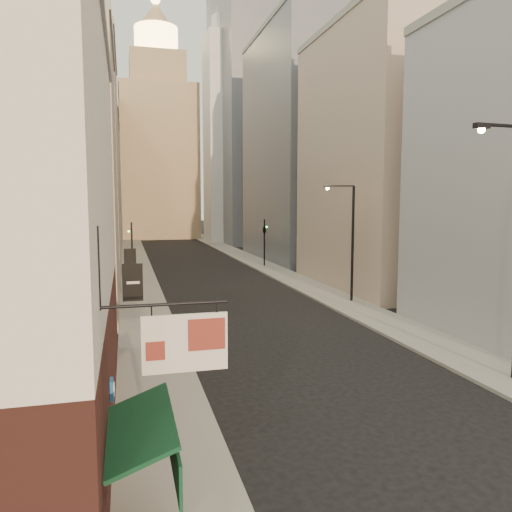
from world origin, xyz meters
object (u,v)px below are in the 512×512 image
Objects in this scene: clock_tower at (158,145)px; traffic_light_right at (264,231)px; streetlamp_mid at (350,236)px; traffic_light_left at (132,240)px; white_tower at (230,132)px.

clock_tower is 8.98× the size of traffic_light_right.
traffic_light_right is at bearing -81.13° from clock_tower.
streetlamp_mid reaches higher than traffic_light_right.
streetlamp_mid is 1.58× the size of traffic_light_left.
traffic_light_left is at bearing -113.75° from white_tower.
traffic_light_left and traffic_light_right have the same top height.
traffic_light_right is (-0.44, 19.50, -0.68)m from streetlamp_mid.
white_tower is 8.30× the size of traffic_light_left.
white_tower is 8.30× the size of traffic_light_right.
streetlamp_mid is at bearing -93.26° from white_tower.
streetlamp_mid is at bearing 130.20° from traffic_light_left.
streetlamp_mid is 19.52m from traffic_light_right.
white_tower reaches higher than traffic_light_left.
clock_tower is 17.83m from white_tower.
streetlamp_mid is at bearing 113.83° from traffic_light_right.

